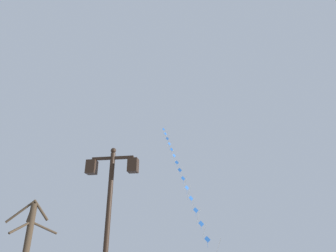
# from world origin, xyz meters

# --- Properties ---
(twin_lantern_lamp_post) EXTENTS (1.53, 0.28, 4.59)m
(twin_lantern_lamp_post) POSITION_xyz_m (-2.24, 6.71, 3.20)
(twin_lantern_lamp_post) COLOR black
(twin_lantern_lamp_post) RESTS_ON ground_plane
(kite_train) EXTENTS (6.94, 17.52, 17.82)m
(kite_train) POSITION_xyz_m (-2.67, 27.96, 9.42)
(kite_train) COLOR brown
(kite_train) RESTS_ON ground_plane
(bare_tree) EXTENTS (1.95, 1.96, 3.94)m
(bare_tree) POSITION_xyz_m (-7.42, 11.22, 2.12)
(bare_tree) COLOR #423323
(bare_tree) RESTS_ON ground_plane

